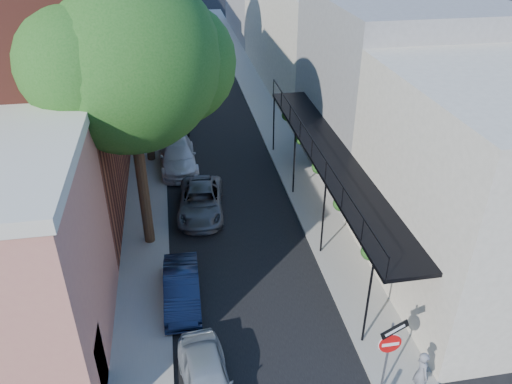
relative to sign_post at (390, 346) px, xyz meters
name	(u,v)px	position (x,y,z in m)	size (l,w,h in m)	color
road_surface	(202,89)	(-3.16, 29.03, -2.03)	(6.00, 64.00, 0.01)	black
sidewalk_left	(150,91)	(-7.16, 29.03, -1.98)	(2.00, 64.00, 0.12)	gray
sidewalk_right	(252,85)	(0.84, 29.03, -1.98)	(2.00, 64.00, 0.12)	gray
buildings_left	(64,33)	(-12.46, 27.79, 2.90)	(10.10, 59.10, 12.00)	tan
buildings_right	(317,28)	(5.83, 28.51, 2.39)	(9.80, 55.00, 10.00)	beige
sign_post	(390,346)	(0.00, 0.00, 0.00)	(0.89, 0.17, 2.99)	#595B60
oak_near	(139,61)	(-6.53, 9.29, 5.84)	(7.48, 6.80, 11.42)	#392416
oak_mid	(145,33)	(-6.58, 17.26, 5.02)	(6.60, 6.00, 10.20)	#392416
parked_car_a	(206,379)	(-5.17, 0.91, -1.42)	(1.46, 3.62, 1.23)	#8F999F
parked_car_b	(182,288)	(-5.72, 5.09, -1.43)	(1.29, 3.69, 1.22)	#111C37
parked_car_c	(201,201)	(-4.56, 11.07, -1.41)	(2.06, 4.48, 1.24)	#56585D
parked_car_d	(178,155)	(-5.47, 16.03, -1.33)	(1.97, 4.84, 1.41)	silver
parked_car_e	(176,123)	(-5.41, 21.08, -1.47)	(1.33, 3.29, 1.12)	black
parked_car_f	(185,90)	(-4.56, 27.28, -1.43)	(1.28, 3.67, 1.21)	gray
parked_car_g	(179,70)	(-4.75, 32.21, -1.35)	(2.28, 4.95, 1.38)	#969CA9
pedestrian	(421,373)	(1.06, -0.19, -1.11)	(0.59, 0.39, 1.62)	slate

